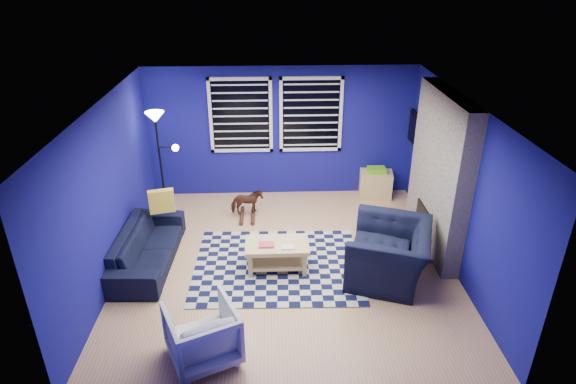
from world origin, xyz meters
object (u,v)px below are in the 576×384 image
at_px(rocking_horse, 247,202).
at_px(floor_lamp, 158,132).
at_px(cabinet, 376,184).
at_px(tv, 418,132).
at_px(sofa, 148,247).
at_px(coffee_table, 277,251).
at_px(armchair_big, 389,253).
at_px(armchair_bent, 202,334).

relative_size(rocking_horse, floor_lamp, 0.29).
bearing_deg(rocking_horse, cabinet, -85.77).
distance_m(tv, rocking_horse, 3.32).
relative_size(sofa, coffee_table, 2.07).
relative_size(sofa, rocking_horse, 3.48).
distance_m(armchair_big, armchair_bent, 2.91).
xyz_separation_m(tv, floor_lamp, (-4.57, -0.24, 0.15)).
relative_size(armchair_big, cabinet, 1.89).
bearing_deg(armchair_bent, cabinet, -148.88).
bearing_deg(sofa, armchair_bent, -149.55).
bearing_deg(floor_lamp, tv, 3.02).
distance_m(tv, coffee_table, 3.52).
bearing_deg(armchair_bent, rocking_horse, -120.75).
height_order(tv, armchair_big, tv).
bearing_deg(rocking_horse, coffee_table, -175.65).
bearing_deg(armchair_bent, tv, -156.12).
height_order(armchair_bent, rocking_horse, armchair_bent).
relative_size(tv, coffee_table, 1.07).
xyz_separation_m(tv, cabinet, (-0.62, 0.25, -1.13)).
xyz_separation_m(sofa, coffee_table, (1.96, -0.25, 0.04)).
bearing_deg(floor_lamp, armchair_big, -30.87).
relative_size(armchair_big, coffee_table, 1.34).
distance_m(armchair_bent, rocking_horse, 3.39).
height_order(sofa, cabinet, cabinet).
bearing_deg(tv, armchair_big, -112.30).
xyz_separation_m(tv, armchair_bent, (-3.47, -3.88, -1.05)).
distance_m(rocking_horse, cabinet, 2.58).
distance_m(coffee_table, cabinet, 3.09).
bearing_deg(sofa, armchair_big, -95.83).
bearing_deg(cabinet, armchair_big, -89.67).
bearing_deg(armchair_bent, sofa, -86.05).
bearing_deg(armchair_bent, armchair_big, -173.42).
bearing_deg(cabinet, floor_lamp, -164.92).
height_order(tv, rocking_horse, tv).
xyz_separation_m(cabinet, floor_lamp, (-3.95, -0.49, 1.29)).
relative_size(tv, floor_lamp, 0.53).
bearing_deg(rocking_horse, tv, -93.54).
bearing_deg(coffee_table, sofa, 172.70).
height_order(coffee_table, cabinet, cabinet).
bearing_deg(floor_lamp, cabinet, 7.09).
distance_m(tv, cabinet, 1.32).
distance_m(sofa, cabinet, 4.47).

